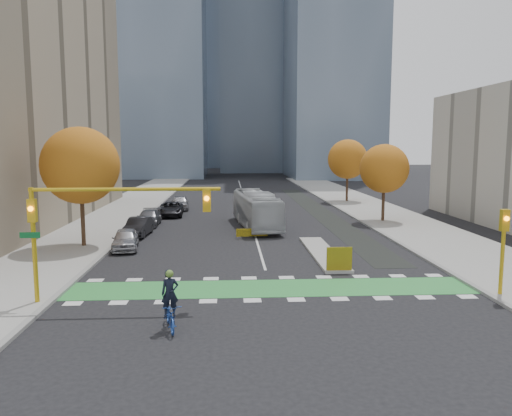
{
  "coord_description": "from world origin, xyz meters",
  "views": [
    {
      "loc": [
        -2.06,
        -22.26,
        7.03
      ],
      "look_at": [
        -0.3,
        9.24,
        3.0
      ],
      "focal_mm": 35.0,
      "sensor_mm": 36.0,
      "label": 1
    }
  ],
  "objects": [
    {
      "name": "hazard_board",
      "position": [
        4.0,
        4.2,
        0.8
      ],
      "size": [
        1.4,
        0.12,
        1.3
      ],
      "primitive_type": "cube",
      "color": "yellow",
      "rests_on": "median_island"
    },
    {
      "name": "sidewalk_west",
      "position": [
        -13.5,
        20.0,
        0.07
      ],
      "size": [
        7.0,
        120.0,
        0.15
      ],
      "primitive_type": "cube",
      "color": "gray",
      "rests_on": "ground"
    },
    {
      "name": "curb_east",
      "position": [
        10.0,
        20.0,
        0.07
      ],
      "size": [
        0.3,
        120.0,
        0.16
      ],
      "primitive_type": "cube",
      "color": "gray",
      "rests_on": "ground"
    },
    {
      "name": "parked_car_d",
      "position": [
        -7.74,
        26.9,
        0.69
      ],
      "size": [
        2.58,
        5.11,
        1.39
      ],
      "primitive_type": "imported",
      "rotation": [
        0.0,
        0.0,
        0.06
      ],
      "color": "black",
      "rests_on": "ground"
    },
    {
      "name": "traffic_signal_east",
      "position": [
        10.5,
        -0.51,
        2.73
      ],
      "size": [
        0.35,
        0.43,
        4.1
      ],
      "color": "#BF9914",
      "rests_on": "ground"
    },
    {
      "name": "sidewalk_east",
      "position": [
        13.5,
        20.0,
        0.07
      ],
      "size": [
        7.0,
        120.0,
        0.15
      ],
      "primitive_type": "cube",
      "color": "gray",
      "rests_on": "ground"
    },
    {
      "name": "tree_east_far",
      "position": [
        12.5,
        38.0,
        5.24
      ],
      "size": [
        4.8,
        4.8,
        7.65
      ],
      "color": "#332114",
      "rests_on": "ground"
    },
    {
      "name": "tree_east_near",
      "position": [
        12.0,
        22.0,
        4.86
      ],
      "size": [
        4.4,
        4.4,
        7.08
      ],
      "color": "#332114",
      "rests_on": "ground"
    },
    {
      "name": "parked_car_a",
      "position": [
        -9.0,
        11.13,
        0.7
      ],
      "size": [
        2.19,
        4.31,
        1.4
      ],
      "primitive_type": "imported",
      "rotation": [
        0.0,
        0.0,
        0.13
      ],
      "color": "#A9A9AE",
      "rests_on": "ground"
    },
    {
      "name": "centre_line",
      "position": [
        0.0,
        40.0,
        0.01
      ],
      "size": [
        0.15,
        70.0,
        0.01
      ],
      "primitive_type": "cube",
      "color": "silver",
      "rests_on": "ground"
    },
    {
      "name": "cyclist",
      "position": [
        -4.3,
        -3.76,
        0.78
      ],
      "size": [
        1.16,
        2.13,
        2.33
      ],
      "rotation": [
        0.0,
        0.0,
        0.24
      ],
      "color": "navy",
      "rests_on": "ground"
    },
    {
      "name": "curb_west",
      "position": [
        -10.0,
        20.0,
        0.07
      ],
      "size": [
        0.3,
        120.0,
        0.16
      ],
      "primitive_type": "cube",
      "color": "gray",
      "rests_on": "ground"
    },
    {
      "name": "tower_far",
      "position": [
        -4.0,
        140.0,
        40.0
      ],
      "size": [
        26.0,
        26.0,
        80.0
      ],
      "primitive_type": "cube",
      "color": "#47566B",
      "rests_on": "ground"
    },
    {
      "name": "bus",
      "position": [
        0.33,
        19.92,
        1.52
      ],
      "size": [
        3.82,
        11.13,
        3.04
      ],
      "primitive_type": "imported",
      "rotation": [
        0.0,
        0.0,
        0.12
      ],
      "color": "#B3B8BC",
      "rests_on": "ground"
    },
    {
      "name": "tower_nw",
      "position": [
        -18.0,
        90.0,
        35.0
      ],
      "size": [
        22.0,
        22.0,
        70.0
      ],
      "primitive_type": "cube",
      "color": "#47566B",
      "rests_on": "ground"
    },
    {
      "name": "tree_west",
      "position": [
        -12.0,
        12.0,
        5.62
      ],
      "size": [
        5.2,
        5.2,
        8.22
      ],
      "color": "#332114",
      "rests_on": "ground"
    },
    {
      "name": "traffic_signal_west",
      "position": [
        -7.93,
        -0.51,
        4.03
      ],
      "size": [
        8.53,
        0.56,
        5.2
      ],
      "color": "#BF9914",
      "rests_on": "ground"
    },
    {
      "name": "ground",
      "position": [
        0.0,
        0.0,
        0.0
      ],
      "size": [
        300.0,
        300.0,
        0.0
      ],
      "primitive_type": "plane",
      "color": "black",
      "rests_on": "ground"
    },
    {
      "name": "bike_crossing",
      "position": [
        0.0,
        1.5,
        0.01
      ],
      "size": [
        20.0,
        3.0,
        0.01
      ],
      "primitive_type": "cube",
      "color": "#2D8A3B",
      "rests_on": "ground"
    },
    {
      "name": "tower_ne",
      "position": [
        20.0,
        85.0,
        30.0
      ],
      "size": [
        18.0,
        24.0,
        60.0
      ],
      "primitive_type": "cube",
      "color": "#47566B",
      "rests_on": "ground"
    },
    {
      "name": "parked_car_c",
      "position": [
        -9.0,
        21.13,
        0.67
      ],
      "size": [
        1.88,
        4.62,
        1.34
      ],
      "primitive_type": "imported",
      "rotation": [
        0.0,
        0.0,
        0.0
      ],
      "color": "#515257",
      "rests_on": "ground"
    },
    {
      "name": "parked_car_e",
      "position": [
        -7.29,
        31.9,
        0.76
      ],
      "size": [
        2.13,
        4.6,
        1.53
      ],
      "primitive_type": "imported",
      "rotation": [
        0.0,
        0.0,
        0.07
      ],
      "color": "#9A999F",
      "rests_on": "ground"
    },
    {
      "name": "parked_car_b",
      "position": [
        -9.0,
        16.13,
        0.71
      ],
      "size": [
        1.85,
        4.45,
        1.43
      ],
      "primitive_type": "imported",
      "rotation": [
        0.0,
        0.0,
        -0.08
      ],
      "color": "black",
      "rests_on": "ground"
    },
    {
      "name": "bike_lane_paint",
      "position": [
        7.5,
        30.0,
        0.01
      ],
      "size": [
        2.5,
        50.0,
        0.01
      ],
      "primitive_type": "cube",
      "color": "black",
      "rests_on": "ground"
    },
    {
      "name": "median_island",
      "position": [
        4.0,
        9.0,
        0.08
      ],
      "size": [
        1.6,
        10.0,
        0.16
      ],
      "primitive_type": "cube",
      "color": "gray",
      "rests_on": "ground"
    }
  ]
}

